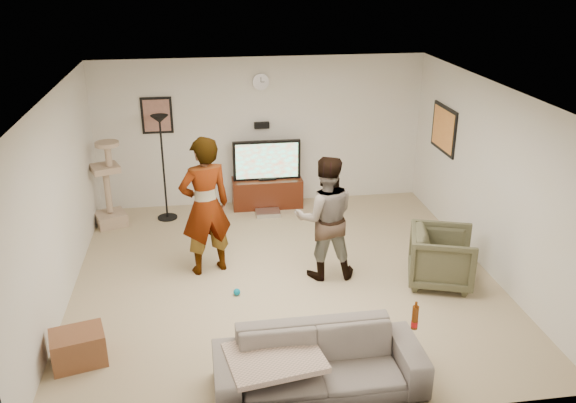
{
  "coord_description": "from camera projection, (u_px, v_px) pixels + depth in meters",
  "views": [
    {
      "loc": [
        -0.99,
        -6.99,
        3.97
      ],
      "look_at": [
        0.07,
        0.2,
        1.01
      ],
      "focal_mm": 37.39,
      "sensor_mm": 36.0,
      "label": 1
    }
  ],
  "objects": [
    {
      "name": "wall_back",
      "position": [
        261.0,
        132.0,
        10.08
      ],
      "size": [
        5.5,
        0.04,
        2.5
      ],
      "primitive_type": "cube",
      "color": "white",
      "rests_on": "floor"
    },
    {
      "name": "tv_screen",
      "position": [
        267.0,
        161.0,
        9.98
      ],
      "size": [
        1.04,
        0.01,
        0.59
      ],
      "primitive_type": "cube",
      "color": "#49EDBD",
      "rests_on": "tv"
    },
    {
      "name": "picture_back",
      "position": [
        157.0,
        115.0,
        9.7
      ],
      "size": [
        0.42,
        0.03,
        0.52
      ],
      "primitive_type": "cube",
      "color": "#885C51",
      "rests_on": "wall_back"
    },
    {
      "name": "toy_ball",
      "position": [
        237.0,
        292.0,
        7.58
      ],
      "size": [
        0.09,
        0.09,
        0.09
      ],
      "primitive_type": "sphere",
      "color": "#05779C",
      "rests_on": "floor"
    },
    {
      "name": "armchair",
      "position": [
        442.0,
        257.0,
        7.76
      ],
      "size": [
        1.02,
        1.01,
        0.74
      ],
      "primitive_type": "imported",
      "rotation": [
        0.0,
        0.0,
        1.25
      ],
      "color": "#494832",
      "rests_on": "floor"
    },
    {
      "name": "wall_front",
      "position": [
        331.0,
        306.0,
        5.04
      ],
      "size": [
        5.5,
        0.04,
        2.5
      ],
      "primitive_type": "cube",
      "color": "white",
      "rests_on": "floor"
    },
    {
      "name": "beer_bottle",
      "position": [
        415.0,
        318.0,
        5.82
      ],
      "size": [
        0.06,
        0.06,
        0.25
      ],
      "primitive_type": "cylinder",
      "color": "#602907",
      "rests_on": "sofa"
    },
    {
      "name": "wall_speaker",
      "position": [
        262.0,
        125.0,
        9.98
      ],
      "size": [
        0.25,
        0.1,
        0.1
      ],
      "primitive_type": "cube",
      "color": "black",
      "rests_on": "wall_back"
    },
    {
      "name": "floor_lamp",
      "position": [
        164.0,
        169.0,
        9.53
      ],
      "size": [
        0.32,
        0.32,
        1.71
      ],
      "primitive_type": "cylinder",
      "color": "black",
      "rests_on": "floor"
    },
    {
      "name": "person_right",
      "position": [
        325.0,
        218.0,
        7.78
      ],
      "size": [
        0.85,
        0.68,
        1.67
      ],
      "primitive_type": "imported",
      "rotation": [
        0.0,
        0.0,
        3.09
      ],
      "color": "#234690",
      "rests_on": "floor"
    },
    {
      "name": "wall_right",
      "position": [
        490.0,
        179.0,
        7.94
      ],
      "size": [
        0.04,
        5.5,
        2.5
      ],
      "primitive_type": "cube",
      "color": "white",
      "rests_on": "floor"
    },
    {
      "name": "ceiling",
      "position": [
        284.0,
        91.0,
        7.09
      ],
      "size": [
        5.5,
        5.5,
        0.02
      ],
      "primitive_type": "cube",
      "color": "silver",
      "rests_on": "wall_back"
    },
    {
      "name": "picture_right",
      "position": [
        444.0,
        129.0,
        9.31
      ],
      "size": [
        0.03,
        0.78,
        0.62
      ],
      "primitive_type": "cube",
      "color": "#EE8B42",
      "rests_on": "wall_right"
    },
    {
      "name": "cat_tree",
      "position": [
        107.0,
        184.0,
        9.35
      ],
      "size": [
        0.58,
        0.58,
        1.4
      ],
      "primitive_type": "cube",
      "rotation": [
        0.0,
        0.0,
        0.36
      ],
      "color": "tan",
      "rests_on": "floor"
    },
    {
      "name": "person_left",
      "position": [
        205.0,
        206.0,
        7.85
      ],
      "size": [
        0.8,
        0.66,
        1.89
      ],
      "primitive_type": "imported",
      "rotation": [
        0.0,
        0.0,
        3.48
      ],
      "color": "#A1A1A1",
      "rests_on": "floor"
    },
    {
      "name": "side_table",
      "position": [
        78.0,
        348.0,
        6.27
      ],
      "size": [
        0.63,
        0.53,
        0.36
      ],
      "primitive_type": "cube",
      "rotation": [
        0.0,
        0.0,
        0.25
      ],
      "color": "brown",
      "rests_on": "floor"
    },
    {
      "name": "wall_left",
      "position": [
        58.0,
        202.0,
        7.19
      ],
      "size": [
        0.04,
        5.5,
        2.5
      ],
      "primitive_type": "cube",
      "color": "white",
      "rests_on": "floor"
    },
    {
      "name": "sofa",
      "position": [
        319.0,
        363.0,
        5.85
      ],
      "size": [
        2.06,
        0.82,
        0.6
      ],
      "primitive_type": "imported",
      "rotation": [
        0.0,
        0.0,
        0.01
      ],
      "color": "slate",
      "rests_on": "floor"
    },
    {
      "name": "floor",
      "position": [
        285.0,
        277.0,
        8.04
      ],
      "size": [
        5.5,
        5.5,
        0.02
      ],
      "primitive_type": "cube",
      "color": "tan",
      "rests_on": "ground"
    },
    {
      "name": "throw_blanket",
      "position": [
        275.0,
        358.0,
        5.75
      ],
      "size": [
        1.01,
        0.84,
        0.06
      ],
      "primitive_type": "cube",
      "rotation": [
        0.0,
        0.0,
        0.17
      ],
      "color": "beige",
      "rests_on": "sofa"
    },
    {
      "name": "tv_stand",
      "position": [
        267.0,
        192.0,
        10.24
      ],
      "size": [
        1.18,
        0.45,
        0.49
      ],
      "primitive_type": "cube",
      "color": "#3D160B",
      "rests_on": "floor"
    },
    {
      "name": "wall_clock",
      "position": [
        261.0,
        82.0,
        9.73
      ],
      "size": [
        0.26,
        0.04,
        0.26
      ],
      "primitive_type": "cylinder",
      "rotation": [
        1.57,
        0.0,
        0.0
      ],
      "color": "silver",
      "rests_on": "wall_back"
    },
    {
      "name": "tv",
      "position": [
        267.0,
        160.0,
        10.02
      ],
      "size": [
        1.13,
        0.08,
        0.67
      ],
      "primitive_type": "cube",
      "color": "black",
      "rests_on": "tv_stand"
    },
    {
      "name": "console_box",
      "position": [
        268.0,
        213.0,
        9.96
      ],
      "size": [
        0.4,
        0.3,
        0.07
      ],
      "primitive_type": "cube",
      "color": "silver",
      "rests_on": "floor"
    }
  ]
}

